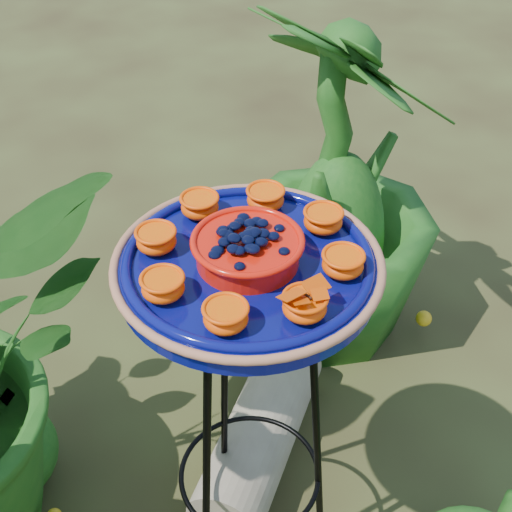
% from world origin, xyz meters
% --- Properties ---
extents(tripod_stand, '(0.34, 0.35, 0.84)m').
position_xyz_m(tripod_stand, '(0.11, 0.04, 0.51)').
color(tripod_stand, black).
rests_on(tripod_stand, ground).
extents(feeder_dish, '(0.47, 0.47, 0.10)m').
position_xyz_m(feeder_dish, '(0.11, 0.04, 0.88)').
color(feeder_dish, '#070B5B').
rests_on(feeder_dish, tripod_stand).
extents(driftwood_log, '(0.53, 0.50, 0.18)m').
position_xyz_m(driftwood_log, '(0.26, 0.25, 0.09)').
color(driftwood_log, gray).
rests_on(driftwood_log, ground).
extents(shrub_back_right, '(0.67, 0.67, 1.04)m').
position_xyz_m(shrub_back_right, '(0.71, 0.59, 0.52)').
color(shrub_back_right, '#184E14').
rests_on(shrub_back_right, ground).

